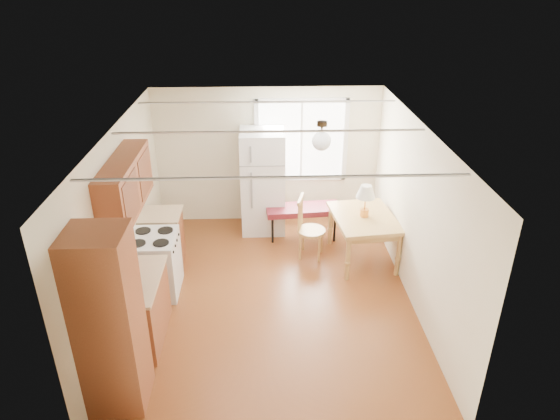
{
  "coord_description": "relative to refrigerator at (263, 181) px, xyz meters",
  "views": [
    {
      "loc": [
        -0.1,
        -6.0,
        4.34
      ],
      "look_at": [
        0.15,
        0.49,
        1.15
      ],
      "focal_mm": 32.0,
      "sensor_mm": 36.0,
      "label": 1
    }
  ],
  "objects": [
    {
      "name": "table_lamp",
      "position": [
        1.6,
        -1.14,
        0.24
      ],
      "size": [
        0.3,
        0.3,
        0.52
      ],
      "rotation": [
        0.0,
        0.0,
        0.19
      ],
      "color": "#CF8A42",
      "rests_on": "dining_table"
    },
    {
      "name": "refrigerator",
      "position": [
        0.0,
        0.0,
        0.0
      ],
      "size": [
        0.77,
        0.79,
        1.84
      ],
      "rotation": [
        0.0,
        0.0,
        0.01
      ],
      "color": "white",
      "rests_on": "ground"
    },
    {
      "name": "bench",
      "position": [
        0.7,
        -0.38,
        -0.39
      ],
      "size": [
        1.32,
        0.58,
        0.59
      ],
      "rotation": [
        0.0,
        0.0,
        0.09
      ],
      "color": "maroon",
      "rests_on": "ground"
    },
    {
      "name": "coffee_maker",
      "position": [
        -1.62,
        -3.13,
        0.11
      ],
      "size": [
        0.22,
        0.26,
        0.35
      ],
      "rotation": [
        0.0,
        0.0,
        -0.25
      ],
      "color": "black",
      "rests_on": "kitchen_run"
    },
    {
      "name": "pendant_light",
      "position": [
        0.8,
        -1.72,
        1.31
      ],
      "size": [
        0.26,
        0.26,
        0.4
      ],
      "color": "#312416",
      "rests_on": "room_shell"
    },
    {
      "name": "chair",
      "position": [
        0.68,
        -1.01,
        -0.32
      ],
      "size": [
        0.49,
        0.49,
        1.04
      ],
      "rotation": [
        0.0,
        0.0,
        -0.25
      ],
      "color": "#B18444",
      "rests_on": "ground"
    },
    {
      "name": "kettle",
      "position": [
        -1.72,
        -2.73,
        0.09
      ],
      "size": [
        0.14,
        0.14,
        0.26
      ],
      "color": "red",
      "rests_on": "kitchen_run"
    },
    {
      "name": "window_unit",
      "position": [
        0.7,
        0.35,
        0.63
      ],
      "size": [
        1.64,
        0.05,
        1.51
      ],
      "color": "white",
      "rests_on": "room_shell"
    },
    {
      "name": "room_shell",
      "position": [
        0.1,
        -2.12,
        0.33
      ],
      "size": [
        4.6,
        5.6,
        2.62
      ],
      "color": "#5F2D13",
      "rests_on": "ground"
    },
    {
      "name": "kitchen_run",
      "position": [
        -1.62,
        -2.75,
        -0.08
      ],
      "size": [
        0.65,
        3.4,
        2.2
      ],
      "color": "brown",
      "rests_on": "ground"
    },
    {
      "name": "dining_table",
      "position": [
        1.6,
        -1.14,
        -0.24
      ],
      "size": [
        1.07,
        1.35,
        0.78
      ],
      "rotation": [
        0.0,
        0.0,
        0.11
      ],
      "color": "#B18444",
      "rests_on": "ground"
    }
  ]
}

